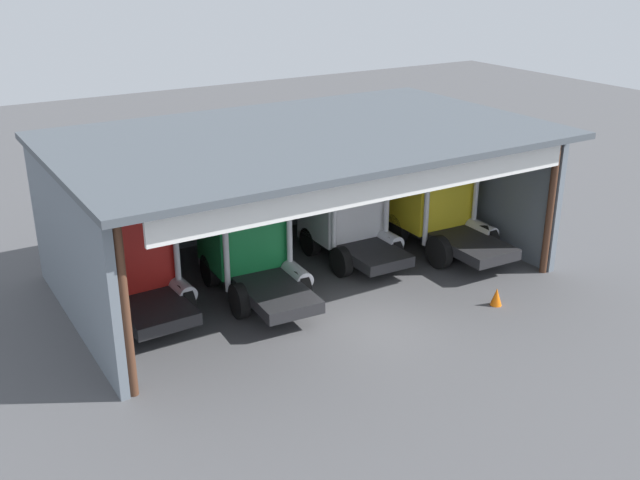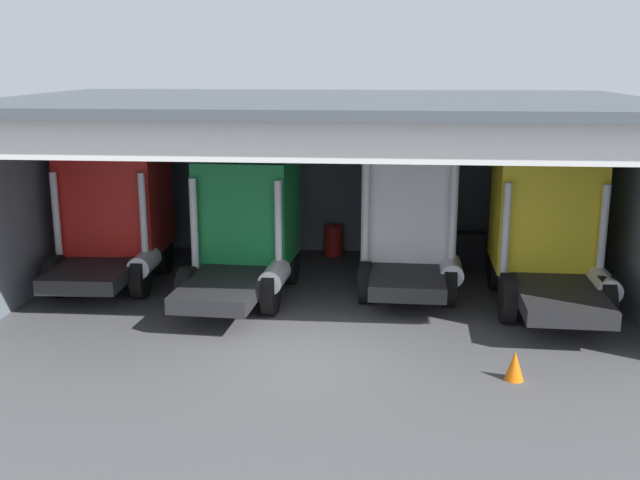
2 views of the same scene
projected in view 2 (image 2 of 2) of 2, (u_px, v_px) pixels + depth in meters
ground_plane at (307, 354)px, 15.08m from camera, size 80.00×80.00×0.00m
workshop_shed at (327, 153)px, 19.20m from camera, size 15.36×9.56×4.94m
truck_red_center_bay at (115, 213)px, 19.77m from camera, size 2.74×4.78×3.49m
truck_green_center_left_bay at (246, 224)px, 18.87m from camera, size 2.57×5.34×3.38m
truck_white_right_bay at (409, 219)px, 19.15m from camera, size 2.54×4.53×3.71m
truck_yellow_center_right_bay at (547, 229)px, 18.05m from camera, size 2.62×5.34×3.48m
oil_drum at (333, 240)px, 22.68m from camera, size 0.58×0.58×0.92m
tool_cart at (469, 250)px, 21.41m from camera, size 0.90×0.60×1.00m
traffic_cone at (515, 366)px, 13.83m from camera, size 0.36×0.36×0.56m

